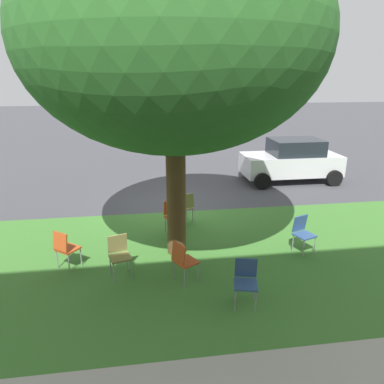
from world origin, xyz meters
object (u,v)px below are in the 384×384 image
object	(u,v)px
chair_2	(246,279)
chair_1	(303,231)
chair_5	(119,252)
chair_0	(185,206)
chair_3	(65,247)
chair_6	(183,259)
street_tree	(174,40)
chair_4	(173,214)
parked_car	(292,160)

from	to	relation	value
chair_2	chair_1	bearing A→B (deg)	-136.47
chair_2	chair_5	xyz separation A→B (m)	(2.31, -1.35, 0.00)
chair_0	chair_1	world-z (taller)	same
chair_3	chair_6	bearing A→B (deg)	159.73
chair_0	chair_5	size ratio (longest dim) A/B	1.00
street_tree	chair_4	bearing A→B (deg)	-90.66
chair_3	chair_5	distance (m)	1.23
chair_2	street_tree	bearing A→B (deg)	-65.10
chair_4	parked_car	xyz separation A→B (m)	(-5.02, -4.16, 0.32)
chair_2	chair_6	distance (m)	1.36
chair_4	chair_0	bearing A→B (deg)	-125.59
chair_4	chair_1	bearing A→B (deg)	152.33
chair_2	chair_4	bearing A→B (deg)	-73.16
parked_car	chair_1	bearing A→B (deg)	69.68
chair_6	chair_2	bearing A→B (deg)	139.62
chair_0	chair_3	xyz separation A→B (m)	(2.87, 2.14, 0.00)
chair_1	chair_5	size ratio (longest dim) A/B	1.00
chair_0	chair_5	distance (m)	3.09
chair_1	chair_5	xyz separation A→B (m)	(4.21, 0.46, 0.00)
chair_3	chair_4	bearing A→B (deg)	-147.53
chair_0	chair_5	xyz separation A→B (m)	(1.71, 2.57, 0.00)
chair_0	chair_3	world-z (taller)	same
street_tree	chair_5	size ratio (longest dim) A/B	7.89
chair_3	chair_4	world-z (taller)	same
street_tree	chair_4	world-z (taller)	street_tree
chair_1	chair_5	distance (m)	4.24
chair_4	chair_6	world-z (taller)	same
chair_0	street_tree	bearing A→B (deg)	75.98
street_tree	chair_4	distance (m)	4.30
chair_4	chair_6	bearing A→B (deg)	89.45
chair_4	chair_5	xyz separation A→B (m)	(1.30, 1.99, 0.00)
street_tree	parked_car	xyz separation A→B (m)	(-5.04, -5.30, -3.83)
chair_5	chair_3	bearing A→B (deg)	-20.22
street_tree	parked_car	bearing A→B (deg)	-133.56
chair_3	street_tree	bearing A→B (deg)	-170.06
chair_0	chair_6	world-z (taller)	same
street_tree	chair_4	xyz separation A→B (m)	(-0.01, -1.13, -4.15)
street_tree	chair_3	world-z (taller)	street_tree
chair_1	chair_2	bearing A→B (deg)	43.53
chair_3	chair_6	world-z (taller)	same
chair_4	chair_3	bearing A→B (deg)	32.47
chair_4	chair_6	size ratio (longest dim) A/B	1.00
chair_2	chair_6	size ratio (longest dim) A/B	1.00
chair_2	chair_4	size ratio (longest dim) A/B	1.00
chair_1	chair_5	world-z (taller)	same
street_tree	chair_6	size ratio (longest dim) A/B	7.89
chair_3	chair_2	bearing A→B (deg)	152.85
chair_1	parked_car	world-z (taller)	parked_car
street_tree	chair_2	world-z (taller)	street_tree
chair_0	chair_4	xyz separation A→B (m)	(0.41, 0.58, 0.00)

